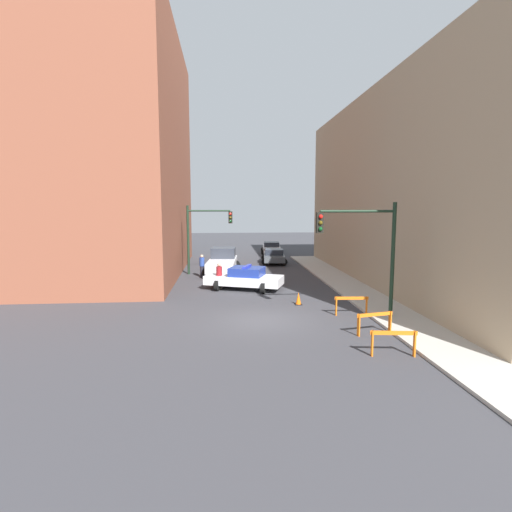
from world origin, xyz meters
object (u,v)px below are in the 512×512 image
(parked_car_near, at_px, (274,256))
(barrier_mid, at_px, (375,320))
(barrier_back, at_px, (351,303))
(traffic_light_far, at_px, (203,229))
(white_truck, at_px, (223,262))
(pedestrian_corner, at_px, (202,266))
(police_car, at_px, (245,278))
(traffic_light_near, at_px, (368,242))
(barrier_front, at_px, (394,339))
(traffic_cone, at_px, (298,299))
(parked_car_mid, at_px, (271,248))
(pedestrian_crossing, at_px, (219,276))

(parked_car_near, bearing_deg, barrier_mid, -80.59)
(barrier_mid, relative_size, barrier_back, 0.99)
(traffic_light_far, bearing_deg, barrier_mid, -63.52)
(white_truck, xyz_separation_m, pedestrian_corner, (-1.49, -1.68, -0.04))
(parked_car_near, bearing_deg, police_car, -100.94)
(barrier_mid, xyz_separation_m, barrier_back, (-0.01, 2.87, 0.00))
(traffic_light_near, relative_size, white_truck, 0.94)
(traffic_light_far, height_order, barrier_front, traffic_light_far)
(traffic_light_far, relative_size, police_car, 1.03)
(police_car, bearing_deg, barrier_back, -122.83)
(traffic_cone, bearing_deg, parked_car_near, 87.53)
(traffic_light_near, bearing_deg, barrier_front, -98.75)
(parked_car_mid, height_order, pedestrian_corner, pedestrian_corner)
(pedestrian_crossing, height_order, barrier_back, pedestrian_crossing)
(white_truck, xyz_separation_m, barrier_back, (6.08, -12.52, -0.29))
(barrier_back, bearing_deg, traffic_light_far, 121.53)
(traffic_light_near, height_order, parked_car_mid, traffic_light_near)
(white_truck, bearing_deg, barrier_front, -66.85)
(parked_car_near, xyz_separation_m, barrier_mid, (1.46, -20.37, -0.06))
(barrier_front, relative_size, barrier_back, 1.00)
(parked_car_mid, relative_size, pedestrian_corner, 2.67)
(parked_car_mid, xyz_separation_m, barrier_back, (0.80, -24.72, -0.06))
(traffic_light_near, xyz_separation_m, police_car, (-5.19, 6.92, -2.81))
(pedestrian_corner, height_order, barrier_front, pedestrian_corner)
(police_car, xyz_separation_m, barrier_back, (4.71, -6.30, -0.11))
(traffic_light_far, distance_m, parked_car_mid, 14.38)
(white_truck, distance_m, parked_car_near, 6.80)
(police_car, relative_size, parked_car_near, 1.14)
(barrier_front, xyz_separation_m, traffic_cone, (-1.88, 7.45, -0.30))
(traffic_light_far, relative_size, traffic_cone, 7.93)
(pedestrian_corner, bearing_deg, traffic_light_far, 90.63)
(traffic_light_far, height_order, white_truck, traffic_light_far)
(barrier_front, bearing_deg, traffic_light_far, 112.69)
(parked_car_mid, height_order, pedestrian_crossing, pedestrian_crossing)
(traffic_cone, bearing_deg, barrier_front, -75.83)
(traffic_light_far, distance_m, barrier_front, 19.19)
(pedestrian_crossing, relative_size, barrier_front, 1.04)
(white_truck, relative_size, pedestrian_corner, 3.34)
(traffic_light_far, xyz_separation_m, parked_car_mid, (6.75, 12.40, -2.72))
(parked_car_mid, bearing_deg, traffic_light_near, -82.38)
(traffic_light_near, bearing_deg, pedestrian_corner, 125.05)
(police_car, distance_m, parked_car_near, 11.66)
(parked_car_mid, bearing_deg, barrier_mid, -83.58)
(parked_car_mid, xyz_separation_m, traffic_cone, (-1.31, -22.47, -0.36))
(barrier_back, bearing_deg, police_car, 126.81)
(traffic_light_far, distance_m, police_car, 7.17)
(parked_car_near, height_order, barrier_front, parked_car_near)
(white_truck, relative_size, barrier_back, 3.47)
(parked_car_mid, xyz_separation_m, pedestrian_crossing, (-5.48, -18.30, 0.19))
(barrier_mid, xyz_separation_m, traffic_cone, (-2.12, 5.12, -0.30))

